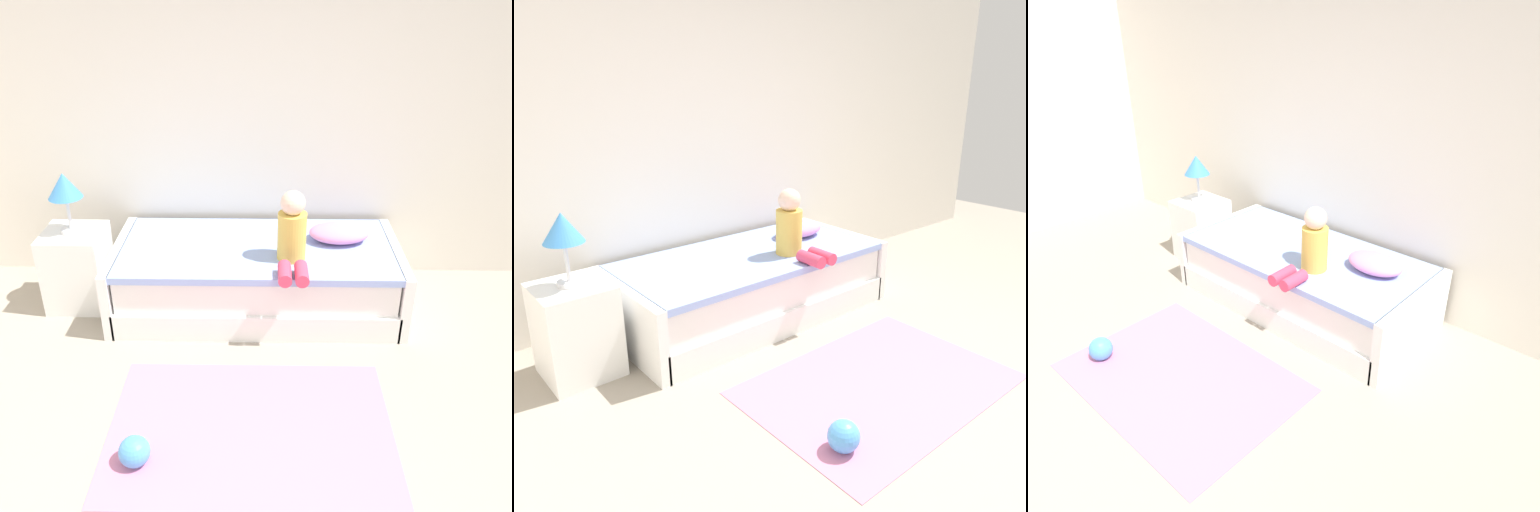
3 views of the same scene
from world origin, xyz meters
TOP-DOWN VIEW (x-y plane):
  - ground_plane at (0.00, 0.00)m, footprint 9.20×9.20m
  - wall_rear at (0.00, 2.60)m, footprint 7.20×0.10m
  - bed at (-0.27, 2.00)m, footprint 2.11×1.00m
  - nightstand at (-1.62, 2.01)m, footprint 0.44×0.44m
  - table_lamp at (-1.62, 2.01)m, footprint 0.24×0.24m
  - child_figure at (-0.02, 1.77)m, footprint 0.20×0.51m
  - pillow at (0.34, 2.10)m, footprint 0.44×0.30m
  - toy_ball at (-0.88, 0.45)m, footprint 0.17×0.17m
  - area_rug at (-0.28, 0.70)m, footprint 1.60×1.10m

SIDE VIEW (x-z plane):
  - ground_plane at x=0.00m, z-range 0.00..0.00m
  - area_rug at x=-0.28m, z-range 0.00..0.01m
  - toy_ball at x=-0.88m, z-range 0.00..0.17m
  - bed at x=-0.27m, z-range 0.00..0.50m
  - nightstand at x=-1.62m, z-range 0.00..0.60m
  - pillow at x=0.34m, z-range 0.50..0.63m
  - child_figure at x=-0.02m, z-range 0.45..0.96m
  - table_lamp at x=-1.62m, z-range 0.71..1.16m
  - wall_rear at x=0.00m, z-range 0.00..2.90m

